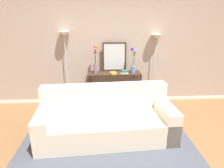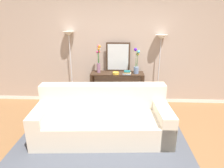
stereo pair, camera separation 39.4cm
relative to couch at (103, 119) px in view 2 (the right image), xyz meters
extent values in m
cube|color=brown|center=(0.20, -0.66, -0.32)|extent=(16.00, 16.00, 0.02)
cube|color=white|center=(0.20, 1.60, -0.26)|extent=(12.00, 0.15, 0.09)
cube|color=#B29E8E|center=(0.20, 1.60, 1.23)|extent=(12.00, 0.14, 2.90)
cube|color=#474C56|center=(0.00, -0.17, -0.30)|extent=(2.95, 1.94, 0.01)
cube|color=beige|center=(0.00, -0.07, -0.10)|extent=(2.41, 1.14, 0.42)
cube|color=beige|center=(-0.02, 0.30, 0.34)|extent=(2.36, 0.41, 0.46)
cube|color=beige|center=(-1.05, -0.13, -0.01)|extent=(0.30, 1.00, 0.60)
cube|color=beige|center=(1.06, 0.00, -0.01)|extent=(0.30, 1.00, 0.60)
cube|color=#382619|center=(0.22, 1.27, 0.51)|extent=(1.24, 0.40, 0.03)
cube|color=#382619|center=(0.22, 1.27, -0.16)|extent=(1.14, 0.34, 0.01)
cube|color=#382619|center=(-0.37, 1.09, 0.10)|extent=(0.05, 0.05, 0.81)
cube|color=#382619|center=(0.82, 1.09, 0.10)|extent=(0.05, 0.05, 0.81)
cube|color=#382619|center=(-0.37, 1.44, 0.10)|extent=(0.05, 0.05, 0.81)
cube|color=#382619|center=(0.82, 1.44, 0.10)|extent=(0.05, 0.05, 0.81)
cylinder|color=silver|center=(-0.90, 1.40, -0.30)|extent=(0.26, 0.26, 0.02)
cylinder|color=silver|center=(-0.90, 1.40, 0.54)|extent=(0.02, 0.02, 1.64)
cone|color=silver|center=(-0.90, 1.40, 1.41)|extent=(0.28, 0.28, 0.10)
cylinder|color=silver|center=(1.21, 1.40, -0.30)|extent=(0.26, 0.26, 0.02)
cylinder|color=silver|center=(1.21, 1.40, 0.50)|extent=(0.02, 0.02, 1.57)
cone|color=silver|center=(1.21, 1.40, 1.34)|extent=(0.28, 0.28, 0.10)
cube|color=#382619|center=(0.24, 1.43, 0.87)|extent=(0.56, 0.02, 0.68)
cube|color=silver|center=(0.24, 1.42, 0.87)|extent=(0.49, 0.01, 0.61)
cylinder|color=gray|center=(-0.21, 1.28, 0.64)|extent=(0.08, 0.08, 0.22)
cylinder|color=#3D7538|center=(-0.20, 1.28, 0.94)|extent=(0.02, 0.06, 0.38)
sphere|color=orange|center=(-0.18, 1.28, 1.14)|extent=(0.07, 0.07, 0.07)
cylinder|color=#3D7538|center=(-0.21, 1.29, 0.94)|extent=(0.02, 0.02, 0.38)
sphere|color=#E8358B|center=(-0.20, 1.31, 1.13)|extent=(0.07, 0.07, 0.07)
cylinder|color=#3D7538|center=(-0.21, 1.29, 0.88)|extent=(0.02, 0.01, 0.26)
sphere|color=red|center=(-0.20, 1.31, 1.01)|extent=(0.05, 0.05, 0.05)
cylinder|color=#3D7538|center=(-0.22, 1.27, 0.88)|extent=(0.02, 0.01, 0.26)
sphere|color=#C92A77|center=(-0.23, 1.25, 1.01)|extent=(0.05, 0.05, 0.05)
cylinder|color=#3D7538|center=(-0.21, 1.27, 0.92)|extent=(0.02, 0.01, 0.33)
sphere|color=orange|center=(-0.20, 1.25, 1.08)|extent=(0.05, 0.05, 0.05)
cylinder|color=#6B84AD|center=(0.66, 1.24, 0.60)|extent=(0.12, 0.12, 0.15)
cylinder|color=#3D7538|center=(0.65, 1.25, 0.88)|extent=(0.02, 0.04, 0.40)
sphere|color=#511BC5|center=(0.63, 1.25, 1.08)|extent=(0.07, 0.07, 0.07)
cylinder|color=#3D7538|center=(0.68, 1.24, 0.86)|extent=(0.02, 0.05, 0.35)
sphere|color=#48B8E8|center=(0.70, 1.23, 1.03)|extent=(0.06, 0.06, 0.06)
cylinder|color=#3D7538|center=(0.68, 1.25, 0.83)|extent=(0.03, 0.03, 0.29)
sphere|color=#D6C848|center=(0.69, 1.27, 0.97)|extent=(0.07, 0.07, 0.07)
cylinder|color=gold|center=(0.20, 1.14, 0.55)|extent=(0.15, 0.15, 0.04)
torus|color=gold|center=(0.20, 1.14, 0.57)|extent=(0.15, 0.15, 0.01)
cube|color=slate|center=(0.45, 1.14, 0.54)|extent=(0.19, 0.15, 0.02)
cube|color=silver|center=(0.46, 1.14, 0.56)|extent=(0.17, 0.15, 0.02)
cube|color=#B77F33|center=(0.45, 1.14, 0.57)|extent=(0.16, 0.12, 0.02)
cube|color=#1E7075|center=(0.45, 1.14, 0.60)|extent=(0.14, 0.11, 0.03)
cube|color=#236033|center=(-0.25, 1.27, -0.26)|extent=(0.06, 0.13, 0.10)
cube|color=#1E7075|center=(-0.21, 1.27, -0.25)|extent=(0.03, 0.14, 0.11)
cube|color=silver|center=(-0.18, 1.27, -0.25)|extent=(0.03, 0.13, 0.11)
cube|color=gold|center=(-0.14, 1.27, -0.25)|extent=(0.06, 0.18, 0.11)
cube|color=navy|center=(-0.08, 1.27, -0.25)|extent=(0.05, 0.13, 0.11)
cube|color=#2D2D33|center=(-0.03, 1.27, -0.25)|extent=(0.06, 0.14, 0.11)
cube|color=maroon|center=(0.03, 1.27, -0.25)|extent=(0.05, 0.16, 0.12)
camera|label=1|loc=(-0.07, -3.12, 1.75)|focal=31.14mm
camera|label=2|loc=(0.32, -3.12, 1.75)|focal=31.14mm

